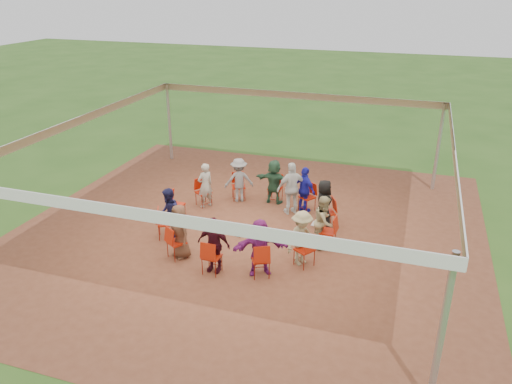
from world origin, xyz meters
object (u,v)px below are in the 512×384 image
(chair_3, at_px, (275,188))
(chair_4, at_px, (239,187))
(chair_7, at_px, (165,223))
(chair_11, at_px, (304,250))
(person_seated_7, at_px, (180,231))
(laptop, at_px, (318,222))
(cable_coil, at_px, (240,234))
(standing_person, at_px, (292,188))
(chair_8, at_px, (177,242))
(chair_1, at_px, (327,213))
(person_seated_1, at_px, (324,204))
(person_seated_0, at_px, (324,222))
(chair_9, at_px, (212,257))
(person_seated_5, at_px, (205,185))
(person_seated_9, at_px, (260,247))
(chair_0, at_px, (328,232))
(chair_5, at_px, (203,192))
(chair_10, at_px, (261,260))
(chair_2, at_px, (307,197))
(person_seated_8, at_px, (214,244))
(person_seated_2, at_px, (305,190))
(person_seated_10, at_px, (302,238))
(person_seated_6, at_px, (169,214))
(chair_6, at_px, (177,205))
(person_seated_4, at_px, (239,180))
(person_seated_3, at_px, (274,182))

(chair_3, xyz_separation_m, chair_4, (-1.17, -0.24, 0.00))
(chair_7, bearing_deg, chair_11, 60.00)
(person_seated_7, bearing_deg, laptop, 61.29)
(chair_4, height_order, cable_coil, chair_4)
(standing_person, bearing_deg, chair_8, 22.65)
(chair_1, xyz_separation_m, chair_7, (-4.14, -2.09, 0.00))
(person_seated_1, bearing_deg, chair_7, 90.00)
(chair_1, relative_size, person_seated_7, 0.62)
(chair_4, distance_m, chair_8, 4.01)
(person_seated_0, xyz_separation_m, standing_person, (-1.33, 1.72, 0.10))
(chair_9, bearing_deg, person_seated_5, 119.12)
(person_seated_5, bearing_deg, laptop, 104.40)
(chair_1, relative_size, laptop, 2.87)
(person_seated_0, bearing_deg, person_seated_5, 75.00)
(person_seated_0, xyz_separation_m, person_seated_9, (-1.20, -1.84, 0.00))
(chair_0, bearing_deg, cable_coil, 95.83)
(person_seated_5, bearing_deg, chair_8, 43.48)
(chair_5, distance_m, chair_10, 4.48)
(chair_2, relative_size, chair_10, 1.00)
(chair_3, bearing_deg, person_seated_8, 90.00)
(chair_1, xyz_separation_m, chair_8, (-3.34, -2.98, 0.00))
(chair_0, xyz_separation_m, person_seated_2, (-1.11, 1.97, 0.28))
(chair_1, relative_size, person_seated_9, 0.62)
(person_seated_2, bearing_deg, person_seated_8, 105.00)
(cable_coil, bearing_deg, person_seated_9, -56.14)
(person_seated_5, height_order, cable_coil, person_seated_5)
(person_seated_9, xyz_separation_m, person_seated_10, (0.85, 0.76, 0.00))
(person_seated_10, bearing_deg, person_seated_1, 30.00)
(chair_3, distance_m, standing_person, 1.09)
(person_seated_6, relative_size, person_seated_7, 1.00)
(chair_6, distance_m, person_seated_5, 1.21)
(chair_0, distance_m, person_seated_5, 4.37)
(chair_8, bearing_deg, person_seated_0, 60.88)
(chair_3, relative_size, person_seated_4, 0.62)
(chair_8, bearing_deg, chair_1, 75.00)
(person_seated_1, height_order, person_seated_9, same)
(chair_1, height_order, chair_9, same)
(person_seated_2, xyz_separation_m, cable_coil, (-1.37, -2.08, -0.71))
(chair_11, bearing_deg, laptop, 28.76)
(person_seated_4, height_order, standing_person, standing_person)
(chair_0, relative_size, person_seated_2, 0.62)
(person_seated_3, bearing_deg, person_seated_10, 120.00)
(person_seated_0, bearing_deg, chair_1, 9.34)
(chair_6, height_order, chair_9, same)
(person_seated_1, bearing_deg, person_seated_0, 165.00)
(person_seated_5, bearing_deg, person_seated_10, 90.00)
(chair_3, xyz_separation_m, person_seated_4, (-1.12, -0.35, 0.28))
(person_seated_1, distance_m, person_seated_2, 1.14)
(person_seated_6, distance_m, standing_person, 3.83)
(person_seated_1, distance_m, person_seated_4, 3.11)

